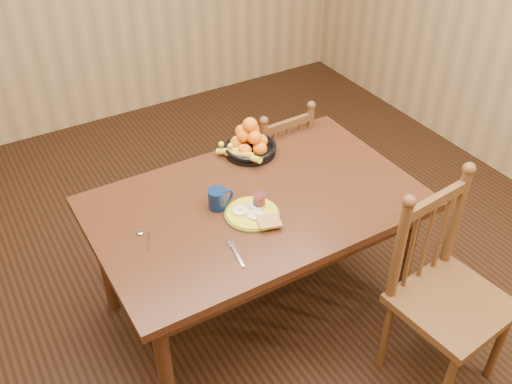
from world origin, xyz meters
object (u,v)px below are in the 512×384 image
fruit_bowl (249,143)px  chair_far (273,167)px  chair_near (445,295)px  coffee_mug (218,199)px  breakfast_plate (253,213)px  dining_table (256,213)px

fruit_bowl → chair_far: bearing=34.7°
chair_near → coffee_mug: (-0.73, 0.84, 0.29)m
coffee_mug → fruit_bowl: bearing=42.5°
breakfast_plate → coffee_mug: bearing=127.6°
dining_table → chair_near: bearing=-55.6°
chair_far → fruit_bowl: 0.52m
dining_table → breakfast_plate: size_ratio=5.33×
chair_near → breakfast_plate: (-0.62, 0.70, 0.25)m
fruit_bowl → breakfast_plate: bearing=-118.2°
chair_far → fruit_bowl: bearing=32.7°
breakfast_plate → fruit_bowl: (0.26, 0.48, 0.05)m
dining_table → coffee_mug: (-0.18, 0.05, 0.14)m
dining_table → fruit_bowl: size_ratio=4.94×
dining_table → chair_near: chair_near is taller
chair_far → breakfast_plate: chair_far is taller
breakfast_plate → fruit_bowl: bearing=61.8°
chair_far → fruit_bowl: (-0.29, -0.20, 0.38)m
chair_near → fruit_bowl: (-0.36, 1.18, 0.31)m
coffee_mug → fruit_bowl: (0.36, 0.33, 0.02)m
dining_table → breakfast_plate: bearing=-127.7°
chair_near → fruit_bowl: size_ratio=3.24×
chair_far → chair_near: (0.07, -1.38, 0.08)m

